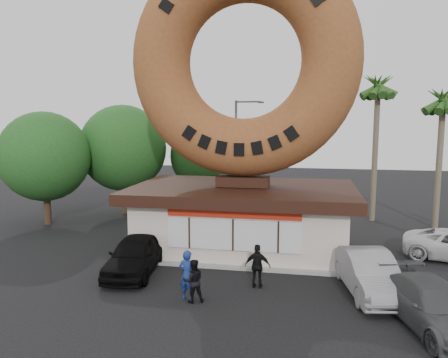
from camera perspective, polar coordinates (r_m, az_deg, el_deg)
ground at (r=17.29m, az=-0.49°, el=-14.79°), size 90.00×90.00×0.00m
donut_shop at (r=22.40m, az=2.49°, el=-4.78°), size 11.20×7.20×3.80m
giant_donut at (r=22.06m, az=2.62°, el=15.08°), size 11.28×2.88×11.28m
tree_west at (r=31.37m, az=-13.03°, el=3.95°), size 6.00×6.00×7.65m
tree_mid at (r=31.58m, az=-2.33°, el=3.03°), size 5.20×5.20×6.63m
tree_far at (r=29.55m, az=-22.39°, el=2.73°), size 5.60×5.60×7.14m
palm_near at (r=30.03m, az=19.47°, el=10.75°), size 2.60×2.60×9.75m
palm_far at (r=29.25m, az=26.69°, el=8.63°), size 2.60×2.60×8.75m
street_lamp at (r=32.12m, az=1.81°, el=3.94°), size 2.11×0.20×8.00m
person_left at (r=16.52m, az=-4.80°, el=-12.40°), size 0.75×0.56×1.89m
person_center at (r=16.37m, az=-4.02°, el=-13.12°), size 0.95×0.86×1.60m
person_right at (r=17.65m, az=4.41°, el=-11.28°), size 1.04×0.46×1.76m
car_black at (r=19.62m, az=-11.59°, el=-9.68°), size 2.36×4.87×1.60m
car_silver at (r=17.99m, az=18.44°, el=-11.57°), size 2.49×5.06×1.60m
car_grey at (r=15.98m, az=25.76°, el=-14.71°), size 3.30×5.41×1.46m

